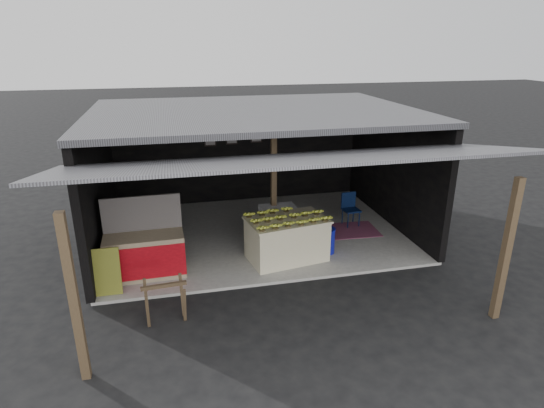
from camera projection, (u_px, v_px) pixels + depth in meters
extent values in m
plane|color=black|center=(281.00, 284.00, 8.86)|extent=(80.00, 80.00, 0.00)
cube|color=gray|center=(256.00, 232.00, 11.13)|extent=(7.00, 5.00, 0.06)
cube|color=black|center=(239.00, 151.00, 12.92)|extent=(7.00, 0.15, 2.90)
cube|color=black|center=(98.00, 185.00, 9.89)|extent=(0.15, 5.00, 2.90)
cube|color=black|center=(392.00, 166.00, 11.37)|extent=(0.15, 5.00, 2.90)
cube|color=#232326|center=(255.00, 112.00, 10.13)|extent=(7.20, 5.20, 0.12)
cube|color=#232326|center=(297.00, 160.00, 7.05)|extent=(7.40, 2.47, 0.48)
cube|color=#4A3925|center=(274.00, 182.00, 10.15)|extent=(0.12, 0.12, 2.85)
cube|color=#4A3925|center=(74.00, 300.00, 5.99)|extent=(0.12, 0.12, 2.50)
cube|color=#4A3925|center=(506.00, 251.00, 7.39)|extent=(0.12, 0.12, 2.50)
cube|color=beige|center=(287.00, 240.00, 9.61)|extent=(1.72, 1.21, 0.87)
cube|color=beige|center=(287.00, 220.00, 9.45)|extent=(1.79, 1.28, 0.04)
cube|color=white|center=(278.00, 225.00, 10.38)|extent=(0.80, 0.55, 0.88)
cube|color=navy|center=(281.00, 227.00, 10.12)|extent=(0.62, 0.03, 0.26)
cube|color=#B21414|center=(281.00, 240.00, 10.22)|extent=(0.40, 0.02, 0.09)
cube|color=#998466|center=(145.00, 255.00, 8.93)|extent=(1.54, 0.70, 0.86)
cube|color=#B60C16|center=(145.00, 263.00, 8.62)|extent=(1.52, 0.06, 0.67)
cube|color=white|center=(145.00, 264.00, 8.61)|extent=(0.52, 0.02, 0.17)
cube|color=#172547|center=(142.00, 213.00, 8.93)|extent=(1.52, 0.09, 0.71)
cube|color=black|center=(104.00, 272.00, 8.25)|extent=(0.60, 0.18, 0.89)
cube|color=#4A3925|center=(148.00, 311.00, 7.31)|extent=(0.07, 0.28, 0.72)
cube|color=#4A3925|center=(185.00, 305.00, 7.47)|extent=(0.07, 0.28, 0.72)
cube|color=#4A3925|center=(146.00, 300.00, 7.62)|extent=(0.07, 0.28, 0.72)
cube|color=#4A3925|center=(182.00, 294.00, 7.79)|extent=(0.07, 0.28, 0.72)
cube|color=#4A3925|center=(164.00, 286.00, 7.44)|extent=(0.74, 0.12, 0.06)
cylinder|color=#0D1399|center=(326.00, 241.00, 9.95)|extent=(0.37, 0.37, 0.54)
cylinder|color=#0A1739|center=(348.00, 220.00, 11.25)|extent=(0.03, 0.03, 0.41)
cylinder|color=#0A1739|center=(359.00, 219.00, 11.34)|extent=(0.03, 0.03, 0.41)
cylinder|color=#0A1739|center=(342.00, 216.00, 11.52)|extent=(0.03, 0.03, 0.41)
cylinder|color=#0A1739|center=(353.00, 215.00, 11.61)|extent=(0.03, 0.03, 0.41)
cube|color=#0A1739|center=(351.00, 210.00, 11.36)|extent=(0.42, 0.42, 0.04)
cube|color=#0A1739|center=(348.00, 200.00, 11.45)|extent=(0.39, 0.07, 0.42)
cube|color=maroon|center=(347.00, 230.00, 11.17)|extent=(1.55, 1.08, 0.01)
cube|color=black|center=(210.00, 139.00, 12.52)|extent=(0.32, 0.03, 0.42)
cube|color=#4C4C59|center=(210.00, 139.00, 12.50)|extent=(0.26, 0.02, 0.34)
cube|color=black|center=(232.00, 137.00, 12.64)|extent=(0.32, 0.03, 0.42)
cube|color=#4C4C59|center=(232.00, 137.00, 12.62)|extent=(0.26, 0.02, 0.34)
cube|color=black|center=(256.00, 135.00, 12.78)|extent=(0.32, 0.03, 0.42)
cube|color=#4C4C59|center=(256.00, 135.00, 12.76)|extent=(0.26, 0.02, 0.34)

